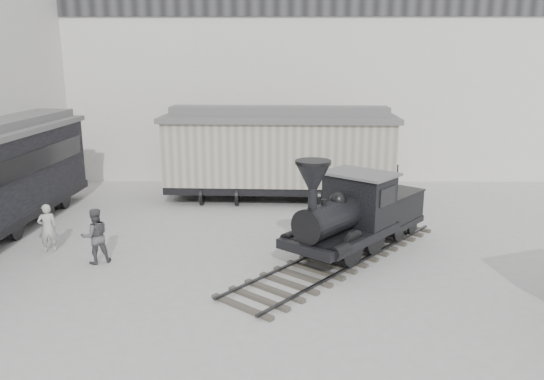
{
  "coord_description": "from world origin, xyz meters",
  "views": [
    {
      "loc": [
        -0.72,
        -12.46,
        6.03
      ],
      "look_at": [
        -0.82,
        3.85,
        2.0
      ],
      "focal_mm": 35.0,
      "sensor_mm": 36.0,
      "label": 1
    }
  ],
  "objects_px": {
    "locomotive": "(353,218)",
    "boxcar": "(279,152)",
    "visitor_a": "(48,228)",
    "visitor_b": "(95,236)"
  },
  "relations": [
    {
      "from": "locomotive",
      "to": "boxcar",
      "type": "height_order",
      "value": "boxcar"
    },
    {
      "from": "visitor_a",
      "to": "boxcar",
      "type": "bearing_deg",
      "value": -162.82
    },
    {
      "from": "boxcar",
      "to": "locomotive",
      "type": "bearing_deg",
      "value": -68.7
    },
    {
      "from": "boxcar",
      "to": "visitor_b",
      "type": "bearing_deg",
      "value": -123.98
    },
    {
      "from": "boxcar",
      "to": "visitor_a",
      "type": "bearing_deg",
      "value": -135.95
    },
    {
      "from": "locomotive",
      "to": "visitor_b",
      "type": "distance_m",
      "value": 7.93
    },
    {
      "from": "boxcar",
      "to": "visitor_a",
      "type": "height_order",
      "value": "boxcar"
    },
    {
      "from": "locomotive",
      "to": "boxcar",
      "type": "bearing_deg",
      "value": 149.02
    },
    {
      "from": "visitor_b",
      "to": "visitor_a",
      "type": "bearing_deg",
      "value": -55.64
    },
    {
      "from": "visitor_a",
      "to": "visitor_b",
      "type": "distance_m",
      "value": 2.09
    }
  ]
}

